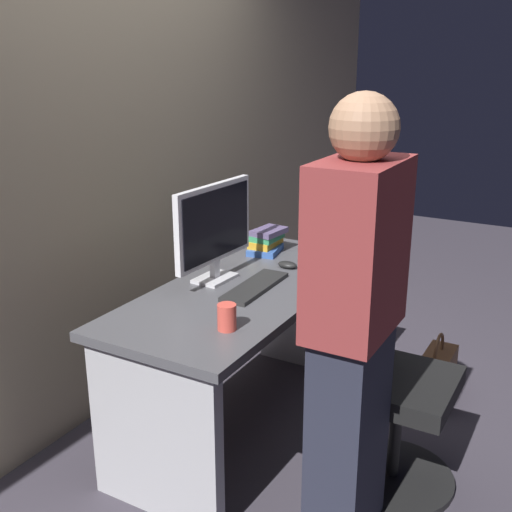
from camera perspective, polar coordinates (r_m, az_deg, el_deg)
The scene contains 12 objects.
ground_plane at distance 3.20m, azimuth -0.81°, elevation -14.99°, with size 9.00×9.00×0.00m, color #3D3842.
wall_back at distance 3.15m, azimuth -13.39°, elevation 13.09°, with size 6.40×0.10×3.00m, color tan.
desk at distance 2.96m, azimuth -0.85°, elevation -6.65°, with size 1.54×0.67×0.73m.
office_chair at distance 2.69m, azimuth 11.68°, elevation -11.70°, with size 0.52×0.52×0.94m.
person_at_desk at distance 2.17m, azimuth 8.84°, elevation -6.91°, with size 0.40×0.24×1.64m.
monitor at distance 2.87m, azimuth -3.81°, elevation 2.63°, with size 0.54×0.15×0.46m.
keyboard at distance 2.83m, azimuth -0.09°, elevation -2.80°, with size 0.43×0.13×0.02m, color #262626.
mouse at distance 3.10m, azimuth 2.88°, elevation -0.80°, with size 0.06×0.10×0.03m, color black.
cup_near_keyboard at distance 2.41m, azimuth -2.67°, elevation -5.58°, with size 0.07×0.07×0.10m, color #D84C3F.
book_stack at distance 3.33m, azimuth 0.94°, elevation 1.37°, with size 0.24×0.19×0.13m.
cell_phone at distance 3.18m, azimuth 5.32°, elevation -0.63°, with size 0.07×0.14×0.01m, color black.
handbag at distance 3.46m, azimuth 16.07°, elevation -10.47°, with size 0.34×0.14×0.38m.
Camera 1 is at (-2.32, -1.35, 1.75)m, focal length 43.93 mm.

